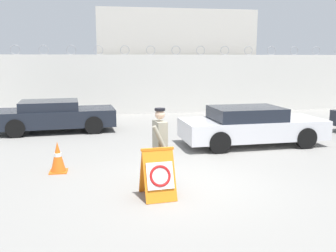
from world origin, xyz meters
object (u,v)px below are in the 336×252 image
traffic_cone_near (58,157)px  parked_car_front_coupe (55,115)px  parked_car_rear_sedan (251,126)px  barricade_sign (158,173)px  security_guard (160,143)px

traffic_cone_near → parked_car_front_coupe: parked_car_front_coupe is taller
traffic_cone_near → parked_car_rear_sedan: parked_car_rear_sedan is taller
barricade_sign → traffic_cone_near: bearing=130.3°
barricade_sign → security_guard: bearing=73.2°
security_guard → parked_car_front_coupe: (-3.09, 6.84, -0.34)m
barricade_sign → parked_car_rear_sedan: bearing=42.9°
traffic_cone_near → parked_car_rear_sedan: bearing=19.0°
security_guard → parked_car_front_coupe: 7.51m
security_guard → parked_car_rear_sedan: 4.90m
barricade_sign → security_guard: size_ratio=0.60×
security_guard → parked_car_rear_sedan: bearing=122.9°
security_guard → parked_car_front_coupe: bearing=-166.6°
barricade_sign → traffic_cone_near: barricade_sign is taller
security_guard → parked_car_front_coupe: size_ratio=0.38×
barricade_sign → security_guard: (0.16, 0.80, 0.45)m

